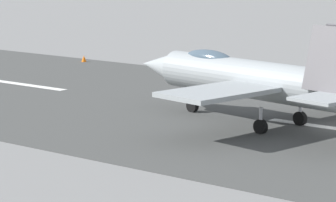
{
  "coord_description": "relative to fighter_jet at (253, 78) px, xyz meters",
  "views": [
    {
      "loc": [
        -20.23,
        40.63,
        9.41
      ],
      "look_at": [
        5.09,
        8.61,
        2.2
      ],
      "focal_mm": 92.69,
      "sensor_mm": 36.0,
      "label": 1
    }
  ],
  "objects": [
    {
      "name": "marker_cone_far",
      "position": [
        25.29,
        -13.17,
        -2.23
      ],
      "size": [
        0.44,
        0.44,
        0.55
      ],
      "primitive_type": "cone",
      "color": "orange",
      "rests_on": "ground"
    },
    {
      "name": "fighter_jet",
      "position": [
        0.0,
        0.0,
        0.0
      ],
      "size": [
        17.43,
        14.01,
        5.71
      ],
      "color": "#92999C",
      "rests_on": "ground"
    },
    {
      "name": "marker_cone_mid",
      "position": [
        6.89,
        -13.17,
        -2.23
      ],
      "size": [
        0.44,
        0.44,
        0.55
      ],
      "primitive_type": "cone",
      "color": "orange",
      "rests_on": "ground"
    }
  ]
}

